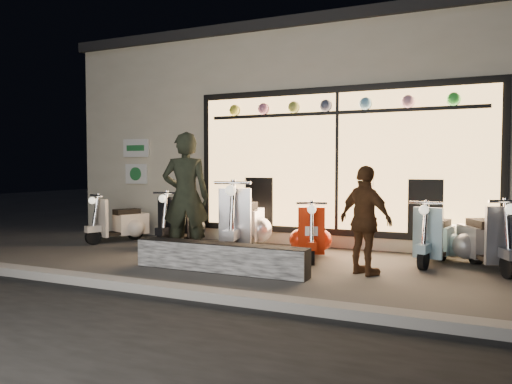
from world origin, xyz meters
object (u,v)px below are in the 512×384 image
at_px(scooter_red, 311,235).
at_px(woman, 365,220).
at_px(scooter_silver, 244,223).
at_px(graffiti_barrier, 220,257).
at_px(man, 186,197).

xyz_separation_m(scooter_red, woman, (1.07, -0.94, 0.38)).
height_order(scooter_silver, woman, woman).
relative_size(graffiti_barrier, woman, 1.74).
height_order(scooter_red, woman, woman).
bearing_deg(graffiti_barrier, man, 149.12).
bearing_deg(scooter_silver, man, -122.00).
distance_m(scooter_silver, man, 1.36).
xyz_separation_m(graffiti_barrier, scooter_red, (0.80, 1.57, 0.16)).
bearing_deg(woman, scooter_red, -11.20).
xyz_separation_m(graffiti_barrier, man, (-0.89, 0.53, 0.79)).
distance_m(scooter_silver, woman, 2.58).
xyz_separation_m(scooter_silver, woman, (2.33, -1.08, 0.27)).
height_order(scooter_red, man, man).
xyz_separation_m(man, woman, (2.77, 0.10, -0.26)).
bearing_deg(man, scooter_silver, -134.38).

